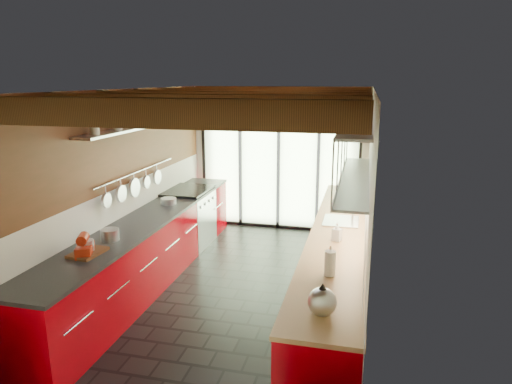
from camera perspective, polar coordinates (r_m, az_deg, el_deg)
ground at (r=6.22m, az=-2.11°, el=-12.06°), size 5.50×5.50×0.00m
room_shell at (r=5.69m, az=-2.26°, el=3.08°), size 5.50×5.50×5.50m
ceiling_beams at (r=5.96m, az=-1.32°, el=11.40°), size 3.14×5.06×4.90m
glass_door at (r=8.28m, az=2.85°, el=6.52°), size 2.95×0.10×2.90m
left_counter at (r=6.48m, az=-13.16°, el=-6.92°), size 0.68×5.00×0.92m
range_stove at (r=7.72m, az=-8.37°, el=-3.21°), size 0.66×0.90×0.97m
right_counter at (r=5.84m, az=10.13°, el=-9.10°), size 0.68×5.00×0.92m
sink_assembly at (r=6.05m, az=10.71°, el=-3.29°), size 0.45×0.52×0.43m
upper_cabinets_right at (r=5.75m, az=12.47°, el=4.85°), size 0.34×3.00×3.00m
left_wall_fixtures at (r=6.38m, az=-14.67°, el=5.56°), size 0.28×2.60×0.96m
stand_mixer at (r=5.14m, az=-20.58°, el=-6.41°), size 0.25×0.31×0.25m
pot_large at (r=5.52m, az=-17.80°, el=-5.10°), size 0.24×0.24×0.13m
pot_small at (r=6.90m, az=-10.87°, el=-1.11°), size 0.27×0.27×0.09m
cutting_board at (r=5.19m, az=-20.29°, el=-7.12°), size 0.31×0.41×0.03m
kettle at (r=3.71m, az=8.28°, el=-13.23°), size 0.30×0.32×0.27m
paper_towel at (r=4.39m, az=9.24°, el=-8.82°), size 0.12×0.12×0.29m
soap_bottle at (r=5.32m, az=10.10°, el=-4.91°), size 0.12×0.12×0.21m
bowl at (r=7.34m, az=11.15°, el=-0.38°), size 0.21×0.21×0.05m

